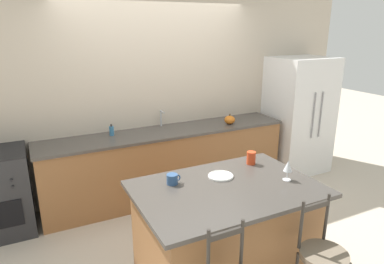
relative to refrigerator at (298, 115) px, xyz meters
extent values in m
plane|color=beige|center=(-2.15, -0.28, -0.89)|extent=(18.00, 18.00, 0.00)
cube|color=beige|center=(-2.15, 0.39, 0.46)|extent=(6.00, 0.07, 2.70)
cube|color=#936038|center=(-2.15, 0.09, -0.45)|extent=(3.23, 0.61, 0.88)
cube|color=#47423D|center=(-2.15, 0.09, 0.01)|extent=(3.27, 0.65, 0.03)
cube|color=black|center=(-2.15, 0.09, 0.02)|extent=(0.56, 0.34, 0.01)
cylinder|color=#ADAFB5|center=(-2.15, 0.29, 0.14)|extent=(0.02, 0.02, 0.22)
cylinder|color=#ADAFB5|center=(-2.15, 0.23, 0.24)|extent=(0.02, 0.12, 0.02)
cube|color=#936038|center=(-2.37, -1.73, -0.43)|extent=(1.38, 0.89, 0.92)
cube|color=#47423D|center=(-2.37, -1.73, 0.05)|extent=(1.50, 1.01, 0.03)
cube|color=white|center=(0.00, 0.00, 0.00)|extent=(0.90, 0.74, 1.77)
cylinder|color=#939399|center=(-0.07, -0.39, 0.09)|extent=(0.02, 0.02, 0.67)
cylinder|color=#939399|center=(0.07, -0.39, 0.09)|extent=(0.02, 0.02, 0.67)
cylinder|color=black|center=(-3.99, -0.25, -0.16)|extent=(0.03, 0.02, 0.03)
cylinder|color=black|center=(-3.99, -0.25, -0.24)|extent=(0.03, 0.02, 0.03)
cylinder|color=#332D28|center=(-2.87, -2.32, -0.03)|extent=(0.02, 0.02, 0.38)
cylinder|color=#332D28|center=(-2.63, -2.32, -0.03)|extent=(0.02, 0.02, 0.38)
cube|color=#332D28|center=(-2.75, -2.32, 0.09)|extent=(0.25, 0.02, 0.04)
cylinder|color=#7F705B|center=(-1.99, -2.44, -0.24)|extent=(0.34, 0.34, 0.04)
cylinder|color=#332D28|center=(-2.12, -2.31, -0.03)|extent=(0.02, 0.02, 0.38)
cylinder|color=#332D28|center=(-1.87, -2.31, -0.03)|extent=(0.02, 0.02, 0.38)
cube|color=#332D28|center=(-1.99, -2.31, 0.09)|extent=(0.25, 0.02, 0.04)
cylinder|color=white|center=(-2.32, -1.53, 0.07)|extent=(0.22, 0.22, 0.01)
torus|color=white|center=(-2.32, -1.53, 0.08)|extent=(0.22, 0.22, 0.01)
cylinder|color=white|center=(-1.84, -1.84, 0.07)|extent=(0.07, 0.07, 0.00)
cylinder|color=white|center=(-1.84, -1.84, 0.11)|extent=(0.01, 0.01, 0.08)
cone|color=white|center=(-1.84, -1.84, 0.19)|extent=(0.07, 0.07, 0.09)
cylinder|color=#335689|center=(-2.75, -1.48, 0.11)|extent=(0.09, 0.09, 0.09)
torus|color=#335689|center=(-2.70, -1.48, 0.11)|extent=(0.06, 0.01, 0.06)
cylinder|color=red|center=(-1.91, -1.41, 0.13)|extent=(0.08, 0.08, 0.12)
ellipsoid|color=orange|center=(-1.27, -0.03, 0.09)|extent=(0.15, 0.15, 0.11)
cylinder|color=brown|center=(-1.27, -0.03, 0.16)|extent=(0.02, 0.02, 0.02)
cylinder|color=teal|center=(-2.85, 0.18, 0.09)|extent=(0.06, 0.06, 0.11)
cylinder|color=black|center=(-2.85, 0.18, 0.16)|extent=(0.02, 0.02, 0.03)
camera|label=1|loc=(-3.75, -3.87, 1.32)|focal=32.00mm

